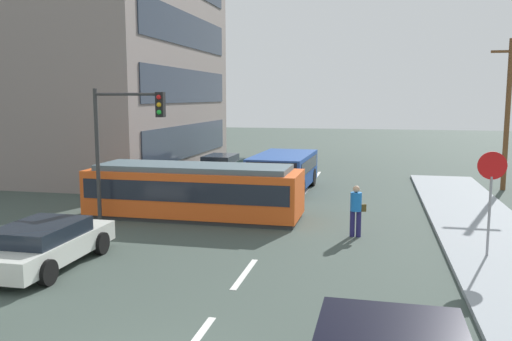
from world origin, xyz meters
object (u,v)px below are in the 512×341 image
Objects in this scene: parked_sedan_mid at (44,244)px; parked_sedan_far at (180,182)px; utility_pole_mid at (508,112)px; traffic_light_mast at (124,130)px; streetcar_tram at (194,190)px; parked_sedan_furthest at (221,165)px; pedestrian_crossing at (356,208)px; stop_sign at (491,182)px; city_bus at (283,170)px.

parked_sedan_far is at bearing 90.69° from parked_sedan_mid.
parked_sedan_mid is at bearing -133.73° from utility_pole_mid.
streetcar_tram is at bearing 41.85° from traffic_light_mast.
parked_sedan_furthest is at bearing 90.51° from traffic_light_mast.
parked_sedan_furthest is at bearing 90.27° from parked_sedan_mid.
pedestrian_crossing reaches higher than parked_sedan_far.
pedestrian_crossing is at bearing 0.83° from traffic_light_mast.
streetcar_tram is 3.46m from traffic_light_mast.
utility_pole_mid is at bearing -6.73° from parked_sedan_furthest.
utility_pole_mid is (3.05, 12.18, 1.58)m from stop_sign.
traffic_light_mast is at bearing 171.93° from stop_sign.
parked_sedan_mid is (-7.97, -4.90, -0.32)m from pedestrian_crossing.
utility_pole_mid is at bearing 35.77° from traffic_light_mast.
parked_sedan_mid is (-4.27, -12.83, -0.39)m from city_bus.
streetcar_tram is 1.47× the size of city_bus.
parked_sedan_far is 6.60m from parked_sedan_furthest.
city_bus is 9.39m from traffic_light_mast.
stop_sign is (11.61, 3.14, 1.57)m from parked_sedan_mid.
utility_pole_mid reaches higher than pedestrian_crossing.
traffic_light_mast is (-4.24, -8.05, 2.33)m from city_bus.
traffic_light_mast is (-11.58, 1.64, 1.15)m from stop_sign.
streetcar_tram reaches higher than pedestrian_crossing.
parked_sedan_far is at bearing 91.57° from traffic_light_mast.
streetcar_tram is at bearing -145.24° from utility_pole_mid.
utility_pole_mid is at bearing 57.32° from pedestrian_crossing.
pedestrian_crossing is 0.58× the size of stop_sign.
pedestrian_crossing reaches higher than parked_sedan_furthest.
stop_sign is at bearing -8.07° from traffic_light_mast.
city_bus is 8.75m from pedestrian_crossing.
city_bus is 3.25× the size of pedestrian_crossing.
stop_sign is (11.69, -13.92, 1.57)m from parked_sedan_furthest.
parked_sedan_furthest is (-4.35, 4.23, -0.39)m from city_bus.
parked_sedan_mid is 0.92× the size of traffic_light_mast.
stop_sign is at bearing -31.96° from parked_sedan_far.
parked_sedan_far is 0.63× the size of utility_pole_mid.
streetcar_tram is at bearing 160.83° from stop_sign.
streetcar_tram is 15.71m from utility_pole_mid.
stop_sign is (9.66, -3.36, 1.17)m from streetcar_tram.
pedestrian_crossing is 0.23× the size of utility_pole_mid.
stop_sign is at bearing 15.15° from parked_sedan_mid.
parked_sedan_far is 15.88m from utility_pole_mid.
traffic_light_mast is at bearing -88.43° from parked_sedan_far.
city_bus is 0.75× the size of utility_pole_mid.
utility_pole_mid is (14.66, 15.32, 3.15)m from parked_sedan_mid.
stop_sign reaches higher than parked_sedan_furthest.
city_bus is 6.08m from parked_sedan_furthest.
streetcar_tram is 10.30m from stop_sign.
utility_pole_mid reaches higher than parked_sedan_furthest.
utility_pole_mid is (14.63, 10.54, 0.43)m from traffic_light_mast.
stop_sign is (11.73, -7.32, 1.57)m from parked_sedan_far.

